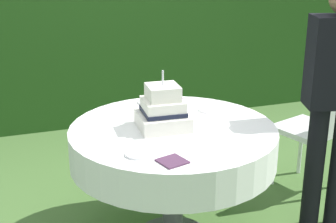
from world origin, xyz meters
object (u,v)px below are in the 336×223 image
serving_plate_far (209,110)px  cake_table (173,145)px  serving_plate_near (138,154)px  wedding_cake (164,110)px  napkin_stack (172,161)px  garden_chair (317,124)px  standing_person (335,94)px  serving_plate_left (146,102)px

serving_plate_far → cake_table: bearing=-147.3°
serving_plate_near → wedding_cake: bearing=52.9°
serving_plate_far → napkin_stack: bearing=-126.7°
garden_chair → standing_person: bearing=-117.0°
napkin_stack → standing_person: (1.14, 0.26, 0.16)m
cake_table → garden_chair: size_ratio=1.38×
napkin_stack → standing_person: bearing=12.7°
wedding_cake → serving_plate_left: (0.03, 0.47, -0.10)m
cake_table → standing_person: size_ratio=0.77×
serving_plate_near → cake_table: bearing=45.5°
napkin_stack → cake_table: bearing=69.9°
serving_plate_far → wedding_cake: bearing=-154.4°
cake_table → napkin_stack: size_ratio=9.52×
wedding_cake → garden_chair: size_ratio=0.39×
cake_table → garden_chair: garden_chair is taller
serving_plate_far → serving_plate_left: (-0.34, 0.29, 0.00)m
standing_person → wedding_cake: bearing=168.0°
cake_table → standing_person: bearing=-10.9°
standing_person → serving_plate_far: bearing=148.9°
wedding_cake → garden_chair: bearing=10.8°
wedding_cake → serving_plate_far: wedding_cake is taller
wedding_cake → garden_chair: wedding_cake is taller
serving_plate_near → garden_chair: size_ratio=0.15×
standing_person → serving_plate_left: bearing=145.5°
serving_plate_far → standing_person: (0.66, -0.40, 0.16)m
wedding_cake → serving_plate_left: size_ratio=2.89×
serving_plate_left → garden_chair: garden_chair is taller
serving_plate_far → garden_chair: (0.89, 0.06, -0.23)m
serving_plate_near → serving_plate_left: bearing=70.3°
serving_plate_far → serving_plate_left: 0.45m
serving_plate_near → napkin_stack: size_ratio=1.02×
serving_plate_near → garden_chair: bearing=20.9°
wedding_cake → serving_plate_near: wedding_cake is taller
serving_plate_near → standing_person: 1.30m
serving_plate_near → standing_person: size_ratio=0.08×
serving_plate_near → napkin_stack: (0.14, -0.14, -0.00)m
wedding_cake → serving_plate_near: 0.43m
serving_plate_far → serving_plate_left: bearing=139.6°
wedding_cake → serving_plate_left: bearing=86.1°
serving_plate_left → garden_chair: size_ratio=0.13×
wedding_cake → napkin_stack: 0.50m
cake_table → garden_chair: 1.25m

